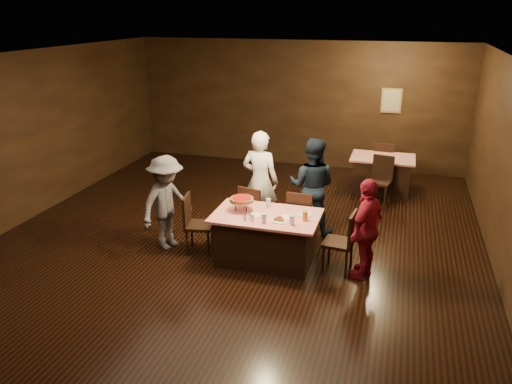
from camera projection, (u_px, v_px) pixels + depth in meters
room at (228, 120)px, 7.35m from camera, size 10.00×10.04×3.02m
main_table at (266, 238)px, 7.63m from camera, size 1.60×1.00×0.77m
back_table at (381, 174)px, 10.53m from camera, size 1.30×0.90×0.77m
chair_far_left at (255, 211)px, 8.38m from camera, size 0.51×0.51×0.95m
chair_far_right at (302, 217)px, 8.17m from camera, size 0.44×0.44×0.95m
chair_end_left at (199, 224)px, 7.89m from camera, size 0.49×0.49×0.95m
chair_end_right at (338, 241)px, 7.31m from camera, size 0.46×0.46×0.95m
chair_back_near at (380, 181)px, 9.87m from camera, size 0.49×0.49×0.95m
chair_back_far at (383, 162)px, 11.04m from camera, size 0.44×0.44×0.95m
diner_white_jacket at (260, 181)px, 8.60m from camera, size 0.68×0.48×1.77m
diner_navy_hoodie at (312, 186)px, 8.48m from camera, size 0.85×0.68×1.68m
diner_grey_knit at (167, 203)px, 7.94m from camera, size 0.89×1.14×1.55m
diner_red_shirt at (367, 229)px, 7.07m from camera, size 0.65×0.95×1.49m
pizza_stand at (242, 199)px, 7.59m from camera, size 0.38×0.38×0.22m
plate_with_slice at (280, 219)px, 7.26m from camera, size 0.25×0.25×0.06m
plate_empty at (304, 214)px, 7.48m from camera, size 0.25×0.25×0.01m
glass_front_left at (264, 218)px, 7.19m from camera, size 0.08×0.08×0.14m
glass_front_right at (292, 220)px, 7.13m from camera, size 0.08×0.08×0.14m
glass_amber at (305, 216)px, 7.27m from camera, size 0.08×0.08×0.14m
glass_back at (268, 203)px, 7.76m from camera, size 0.08×0.08×0.14m
condiments at (249, 217)px, 7.27m from camera, size 0.17×0.10×0.09m
napkin_center at (286, 217)px, 7.42m from camera, size 0.19×0.19×0.01m
napkin_left at (256, 215)px, 7.49m from camera, size 0.21×0.21×0.01m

